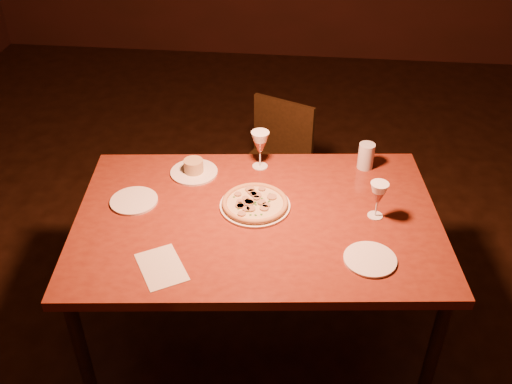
# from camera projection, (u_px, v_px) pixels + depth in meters

# --- Properties ---
(floor) EXTENTS (7.00, 7.00, 0.00)m
(floor) POSITION_uv_depth(u_px,v_px,m) (253.00, 312.00, 3.01)
(floor) COLOR #321B10
(floor) RESTS_ON ground
(dining_table) EXTENTS (1.61, 1.13, 0.81)m
(dining_table) POSITION_uv_depth(u_px,v_px,m) (257.00, 229.00, 2.41)
(dining_table) COLOR maroon
(dining_table) RESTS_ON floor
(chair_far) EXTENTS (0.51, 0.51, 0.80)m
(chair_far) POSITION_uv_depth(u_px,v_px,m) (274.00, 162.00, 3.37)
(chair_far) COLOR black
(chair_far) RESTS_ON floor
(pizza_plate) EXTENTS (0.30, 0.30, 0.03)m
(pizza_plate) POSITION_uv_depth(u_px,v_px,m) (255.00, 203.00, 2.41)
(pizza_plate) COLOR white
(pizza_plate) RESTS_ON dining_table
(ramekin_saucer) EXTENTS (0.22, 0.22, 0.07)m
(ramekin_saucer) POSITION_uv_depth(u_px,v_px,m) (194.00, 169.00, 2.61)
(ramekin_saucer) COLOR white
(ramekin_saucer) RESTS_ON dining_table
(wine_glass_far) EXTENTS (0.08, 0.08, 0.18)m
(wine_glass_far) POSITION_uv_depth(u_px,v_px,m) (260.00, 150.00, 2.62)
(wine_glass_far) COLOR #A95646
(wine_glass_far) RESTS_ON dining_table
(wine_glass_right) EXTENTS (0.07, 0.07, 0.16)m
(wine_glass_right) POSITION_uv_depth(u_px,v_px,m) (377.00, 200.00, 2.32)
(wine_glass_right) COLOR #A95646
(wine_glass_right) RESTS_ON dining_table
(water_tumbler) EXTENTS (0.07, 0.07, 0.12)m
(water_tumbler) POSITION_uv_depth(u_px,v_px,m) (366.00, 156.00, 2.63)
(water_tumbler) COLOR silver
(water_tumbler) RESTS_ON dining_table
(side_plate_left) EXTENTS (0.20, 0.20, 0.01)m
(side_plate_left) POSITION_uv_depth(u_px,v_px,m) (134.00, 201.00, 2.44)
(side_plate_left) COLOR white
(side_plate_left) RESTS_ON dining_table
(side_plate_near) EXTENTS (0.20, 0.20, 0.01)m
(side_plate_near) POSITION_uv_depth(u_px,v_px,m) (370.00, 259.00, 2.14)
(side_plate_near) COLOR white
(side_plate_near) RESTS_ON dining_table
(menu_card) EXTENTS (0.24, 0.27, 0.00)m
(menu_card) POSITION_uv_depth(u_px,v_px,m) (161.00, 267.00, 2.11)
(menu_card) COLOR beige
(menu_card) RESTS_ON dining_table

